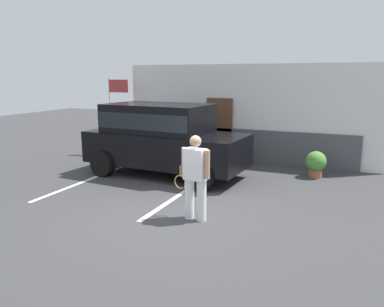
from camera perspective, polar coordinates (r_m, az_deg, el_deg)
ground_plane at (r=8.10m, az=-2.78°, el=-8.93°), size 40.00×40.00×0.00m
parking_stripe_0 at (r=11.03m, az=-14.94°, el=-3.70°), size 0.12×4.40×0.01m
parking_stripe_1 at (r=9.56m, az=-1.09°, el=-5.67°), size 0.12×4.40×0.01m
house_frontage at (r=12.83m, az=8.06°, el=5.52°), size 8.56×0.40×3.21m
parked_suv at (r=10.95m, az=-4.42°, el=2.66°), size 4.72×2.41×2.05m
tennis_player_man at (r=7.52m, az=0.48°, el=-3.49°), size 0.88×0.32×1.71m
potted_plant_by_porch at (r=11.31m, az=18.04°, el=-1.35°), size 0.57×0.57×0.75m
flag_pole at (r=14.13m, az=-11.55°, el=7.63°), size 0.80×0.09×2.75m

